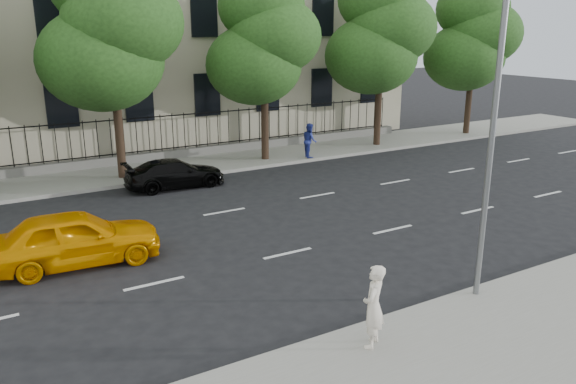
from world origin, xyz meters
name	(u,v)px	position (x,y,z in m)	size (l,w,h in m)	color
ground	(337,286)	(0.00, 0.00, 0.00)	(120.00, 120.00, 0.00)	black
near_sidewalk	(454,360)	(0.00, -4.00, 0.07)	(60.00, 4.00, 0.15)	gray
far_sidewalk	(162,169)	(0.00, 14.00, 0.07)	(60.00, 4.00, 0.15)	gray
lane_markings	(253,230)	(0.00, 4.75, 0.01)	(49.60, 4.62, 0.01)	silver
iron_fence	(150,150)	(0.00, 15.70, 0.65)	(30.00, 0.50, 2.20)	slate
street_light	(478,84)	(2.50, -1.77, 5.15)	(0.25, 3.32, 8.05)	slate
tree_c	(110,26)	(-1.96, 13.36, 6.41)	(5.89, 5.50, 9.80)	#382619
tree_d	(263,39)	(5.04, 13.36, 5.84)	(5.34, 4.94, 8.84)	#382619
tree_e	(380,31)	(12.04, 13.36, 6.20)	(5.71, 5.31, 9.46)	#382619
tree_f	(473,36)	(19.04, 13.36, 5.88)	(5.52, 5.12, 9.01)	#382619
yellow_taxi	(75,238)	(-5.46, 4.82, 0.78)	(1.84, 4.57, 1.56)	orange
black_sedan	(175,173)	(-0.41, 10.99, 0.59)	(1.66, 4.09, 1.19)	black
woman_near	(373,306)	(-1.15, -2.84, 1.03)	(0.64, 0.42, 1.75)	white
pedestrian_far	(310,140)	(7.08, 12.40, 1.00)	(0.82, 0.64, 1.70)	navy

